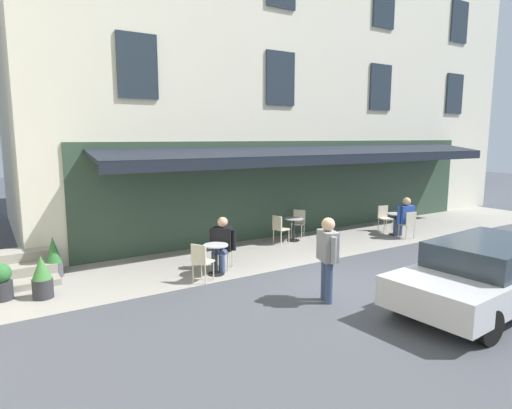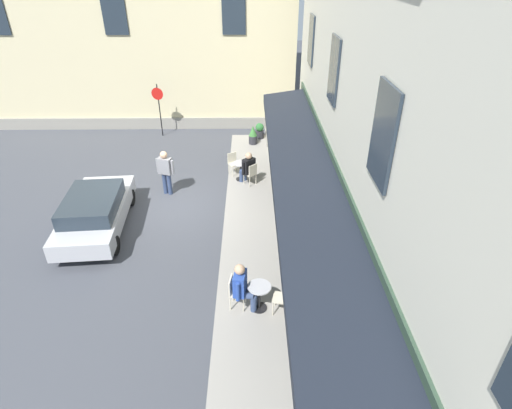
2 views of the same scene
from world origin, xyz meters
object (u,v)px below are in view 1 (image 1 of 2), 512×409
object	(u,v)px
potted_plant_by_steps	(42,278)
cafe_chair_cream_corner_left	(225,246)
cafe_table_near_entrance	(216,255)
cafe_chair_cream_by_window	(201,259)
seated_companion_in_blue	(404,216)
cafe_chair_cream_back_row	(299,221)
cafe_chair_cream_kerbside	(384,216)
parked_car_silver	(485,273)
cafe_chair_cream_near_door	(279,227)
walking_pedestrian_in_grey	(327,253)
cafe_table_streetside	(395,221)
seated_patron_in_black	(222,242)
potted_plant_mid_terrace	(54,257)
cafe_chair_cream_facing_street	(409,223)
potted_plant_entrance_right	(1,282)
cafe_table_mid_terrace	(294,226)

from	to	relation	value
potted_plant_by_steps	cafe_chair_cream_corner_left	bearing A→B (deg)	178.64
cafe_table_near_entrance	cafe_chair_cream_corner_left	world-z (taller)	cafe_chair_cream_corner_left
cafe_chair_cream_by_window	seated_companion_in_blue	world-z (taller)	seated_companion_in_blue
cafe_chair_cream_back_row	cafe_chair_cream_kerbside	distance (m)	3.26
cafe_chair_cream_kerbside	parked_car_silver	world-z (taller)	parked_car_silver
cafe_chair_cream_corner_left	cafe_chair_cream_near_door	size ratio (longest dim) A/B	1.00
cafe_table_near_entrance	parked_car_silver	world-z (taller)	parked_car_silver
cafe_chair_cream_kerbside	walking_pedestrian_in_grey	distance (m)	7.40
cafe_chair_cream_back_row	walking_pedestrian_in_grey	world-z (taller)	walking_pedestrian_in_grey
cafe_table_streetside	seated_patron_in_black	world-z (taller)	seated_patron_in_black
cafe_table_near_entrance	seated_patron_in_black	bearing A→B (deg)	-137.92
parked_car_silver	cafe_chair_cream_back_row	bearing A→B (deg)	-95.83
seated_patron_in_black	walking_pedestrian_in_grey	bearing A→B (deg)	104.64
cafe_chair_cream_corner_left	cafe_chair_cream_near_door	world-z (taller)	same
cafe_table_near_entrance	cafe_chair_cream_kerbside	distance (m)	7.42
cafe_chair_cream_by_window	walking_pedestrian_in_grey	size ratio (longest dim) A/B	0.52
cafe_chair_cream_corner_left	cafe_chair_cream_by_window	bearing A→B (deg)	36.25
potted_plant_by_steps	parked_car_silver	bearing A→B (deg)	144.54
cafe_chair_cream_by_window	potted_plant_mid_terrace	xyz separation A→B (m)	(2.82, -2.21, -0.06)
cafe_table_streetside	potted_plant_by_steps	distance (m)	10.95
cafe_chair_cream_back_row	potted_plant_by_steps	bearing A→B (deg)	11.54
cafe_chair_cream_corner_left	cafe_chair_cream_facing_street	world-z (taller)	same
seated_companion_in_blue	potted_plant_entrance_right	world-z (taller)	seated_companion_in_blue
potted_plant_entrance_right	cafe_table_streetside	bearing A→B (deg)	178.74
cafe_chair_cream_corner_left	cafe_chair_cream_near_door	bearing A→B (deg)	-154.35
cafe_chair_cream_facing_street	cafe_table_streetside	bearing A→B (deg)	-99.27
cafe_chair_cream_corner_left	potted_plant_entrance_right	size ratio (longest dim) A/B	1.18
cafe_table_streetside	seated_patron_in_black	distance (m)	6.89
cafe_chair_cream_corner_left	potted_plant_by_steps	size ratio (longest dim) A/B	1.00
seated_companion_in_blue	potted_plant_entrance_right	distance (m)	11.63
potted_plant_mid_terrace	cafe_table_near_entrance	bearing A→B (deg)	150.71
cafe_table_streetside	potted_plant_entrance_right	xyz separation A→B (m)	(11.67, -0.26, -0.11)
cafe_table_mid_terrace	cafe_chair_cream_back_row	xyz separation A→B (m)	(-0.50, -0.38, 0.06)
cafe_chair_cream_facing_street	seated_companion_in_blue	bearing A→B (deg)	-99.27
cafe_chair_cream_back_row	parked_car_silver	size ratio (longest dim) A/B	0.21
cafe_table_near_entrance	cafe_chair_cream_facing_street	xyz separation A→B (m)	(-7.08, 0.02, 0.06)
cafe_chair_cream_facing_street	potted_plant_by_steps	size ratio (longest dim) A/B	1.00
seated_patron_in_black	cafe_table_near_entrance	bearing A→B (deg)	42.08
potted_plant_by_steps	parked_car_silver	xyz separation A→B (m)	(-7.27, 5.18, 0.27)
cafe_chair_cream_near_door	potted_plant_mid_terrace	bearing A→B (deg)	-1.91
cafe_chair_cream_kerbside	potted_plant_entrance_right	distance (m)	11.82
cafe_chair_cream_by_window	walking_pedestrian_in_grey	distance (m)	2.99
walking_pedestrian_in_grey	parked_car_silver	size ratio (longest dim) A/B	0.39
seated_patron_in_black	potted_plant_mid_terrace	distance (m)	4.02
cafe_chair_cream_back_row	walking_pedestrian_in_grey	xyz separation A→B (m)	(3.10, 4.92, 0.47)
cafe_chair_cream_near_door	cafe_chair_cream_back_row	xyz separation A→B (m)	(-1.13, -0.48, 0.00)
cafe_table_near_entrance	cafe_chair_cream_corner_left	bearing A→B (deg)	-137.92
parked_car_silver	cafe_chair_cream_by_window	bearing A→B (deg)	-46.94
cafe_chair_cream_near_door	walking_pedestrian_in_grey	bearing A→B (deg)	66.10
cafe_table_streetside	potted_plant_entrance_right	size ratio (longest dim) A/B	0.97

